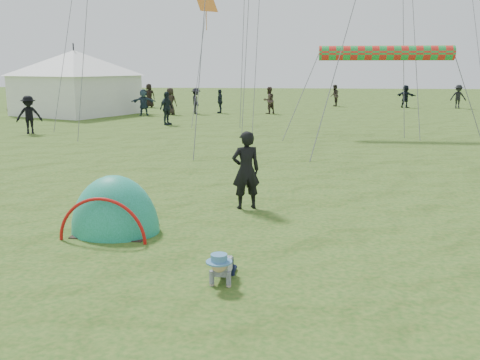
# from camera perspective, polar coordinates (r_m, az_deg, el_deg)

# --- Properties ---
(ground) EXTENTS (140.00, 140.00, 0.00)m
(ground) POSITION_cam_1_polar(r_m,az_deg,el_deg) (7.97, 3.72, -10.78)
(ground) COLOR #1D4E15
(crawling_toddler) EXTENTS (0.51, 0.70, 0.52)m
(crawling_toddler) POSITION_cam_1_polar(r_m,az_deg,el_deg) (7.83, -1.95, -9.15)
(crawling_toddler) COLOR black
(crawling_toddler) RESTS_ON ground
(popup_tent) EXTENTS (1.76, 1.48, 2.18)m
(popup_tent) POSITION_cam_1_polar(r_m,az_deg,el_deg) (10.50, -13.11, -5.38)
(popup_tent) COLOR #168450
(popup_tent) RESTS_ON ground
(standing_adult) EXTENTS (0.73, 0.60, 1.72)m
(standing_adult) POSITION_cam_1_polar(r_m,az_deg,el_deg) (11.68, 0.64, 1.06)
(standing_adult) COLOR black
(standing_adult) RESTS_ON ground
(event_marquee) EXTENTS (8.36, 8.36, 4.38)m
(event_marquee) POSITION_cam_1_polar(r_m,az_deg,el_deg) (36.60, -17.15, 10.13)
(event_marquee) COLOR white
(event_marquee) RESTS_ON ground
(crowd_person_0) EXTENTS (0.72, 0.76, 1.75)m
(crowd_person_0) POSITION_cam_1_polar(r_m,az_deg,el_deg) (40.44, -21.61, 8.08)
(crowd_person_0) COLOR black
(crowd_person_0) RESTS_ON ground
(crowd_person_1) EXTENTS (0.72, 0.88, 1.68)m
(crowd_person_1) POSITION_cam_1_polar(r_m,az_deg,el_deg) (42.86, 10.04, 8.87)
(crowd_person_1) COLOR #352E27
(crowd_person_1) RESTS_ON ground
(crowd_person_3) EXTENTS (0.96, 1.25, 1.70)m
(crowd_person_3) POSITION_cam_1_polar(r_m,az_deg,el_deg) (35.50, -4.71, 8.41)
(crowd_person_3) COLOR black
(crowd_person_3) RESTS_ON ground
(crowd_person_4) EXTENTS (0.94, 0.87, 1.62)m
(crowd_person_4) POSITION_cam_1_polar(r_m,az_deg,el_deg) (39.91, -23.32, 7.82)
(crowd_person_4) COLOR #392C24
(crowd_person_4) RESTS_ON ground
(crowd_person_5) EXTENTS (1.50, 1.44, 1.70)m
(crowd_person_5) POSITION_cam_1_polar(r_m,az_deg,el_deg) (42.70, 17.23, 8.53)
(crowd_person_5) COLOR black
(crowd_person_5) RESTS_ON ground
(crowd_person_6) EXTENTS (0.72, 0.56, 1.75)m
(crowd_person_6) POSITION_cam_1_polar(r_m,az_deg,el_deg) (44.64, -13.91, 8.87)
(crowd_person_6) COLOR black
(crowd_person_6) RESTS_ON ground
(crowd_person_8) EXTENTS (0.80, 1.12, 1.77)m
(crowd_person_8) POSITION_cam_1_polar(r_m,az_deg,el_deg) (28.95, -7.85, 7.58)
(crowd_person_8) COLOR #1B262C
(crowd_person_8) RESTS_ON ground
(crowd_person_9) EXTENTS (1.30, 1.08, 1.75)m
(crowd_person_9) POSITION_cam_1_polar(r_m,az_deg,el_deg) (26.76, -21.59, 6.48)
(crowd_person_9) COLOR black
(crowd_person_9) RESTS_ON ground
(crowd_person_10) EXTENTS (1.03, 0.89, 1.79)m
(crowd_person_10) POSITION_cam_1_polar(r_m,az_deg,el_deg) (41.71, -9.67, 8.87)
(crowd_person_10) COLOR black
(crowd_person_10) RESTS_ON ground
(crowd_person_11) EXTENTS (1.62, 0.84, 1.67)m
(crowd_person_11) POSITION_cam_1_polar(r_m,az_deg,el_deg) (34.87, -10.24, 8.16)
(crowd_person_11) COLOR #283A4C
(crowd_person_11) RESTS_ON ground
(crowd_person_12) EXTENTS (0.42, 0.62, 1.67)m
(crowd_person_12) POSITION_cam_1_polar(r_m,az_deg,el_deg) (43.10, -23.07, 8.11)
(crowd_person_12) COLOR black
(crowd_person_12) RESTS_ON ground
(crowd_person_13) EXTENTS (1.08, 1.07, 1.76)m
(crowd_person_13) POSITION_cam_1_polar(r_m,az_deg,el_deg) (35.54, 3.09, 8.48)
(crowd_person_13) COLOR #3B2E2A
(crowd_person_13) RESTS_ON ground
(crowd_person_14) EXTENTS (0.62, 0.99, 1.58)m
(crowd_person_14) POSITION_cam_1_polar(r_m,az_deg,el_deg) (35.96, -2.16, 8.38)
(crowd_person_14) COLOR black
(crowd_person_14) RESTS_ON ground
(crowd_person_15) EXTENTS (1.17, 0.72, 1.74)m
(crowd_person_15) POSITION_cam_1_polar(r_m,az_deg,el_deg) (43.21, 22.25, 8.23)
(crowd_person_15) COLOR black
(crowd_person_15) RESTS_ON ground
(crowd_person_16) EXTENTS (0.95, 0.73, 1.73)m
(crowd_person_16) POSITION_cam_1_polar(r_m,az_deg,el_deg) (35.15, -7.44, 8.33)
(crowd_person_16) COLOR black
(crowd_person_16) RESTS_ON ground
(rainbow_tube_kite) EXTENTS (5.77, 0.64, 0.64)m
(rainbow_tube_kite) POSITION_cam_1_polar(r_m,az_deg,el_deg) (24.79, 15.28, 12.94)
(rainbow_tube_kite) COLOR red
(diamond_kite_1) EXTENTS (1.33, 1.33, 1.08)m
(diamond_kite_1) POSITION_cam_1_polar(r_m,az_deg,el_deg) (32.49, -3.63, 18.40)
(diamond_kite_1) COLOR orange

